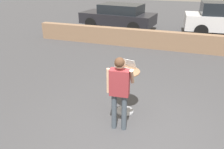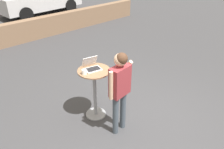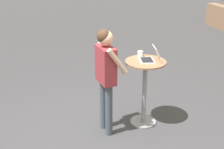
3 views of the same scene
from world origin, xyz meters
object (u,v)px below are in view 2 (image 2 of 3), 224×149
object	(u,v)px
cafe_table	(95,87)
standing_person	(120,85)
laptop	(92,66)
coffee_mug	(84,72)

from	to	relation	value
cafe_table	standing_person	bearing A→B (deg)	-85.95
cafe_table	laptop	size ratio (longest dim) A/B	2.88
coffee_mug	laptop	bearing A→B (deg)	16.88
laptop	coffee_mug	world-z (taller)	laptop
cafe_table	coffee_mug	xyz separation A→B (m)	(-0.22, 0.00, 0.44)
coffee_mug	standing_person	distance (m)	0.71
laptop	standing_person	size ratio (longest dim) A/B	0.23
laptop	coffee_mug	bearing A→B (deg)	-163.12
laptop	standing_person	distance (m)	0.73
coffee_mug	cafe_table	bearing A→B (deg)	-1.12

